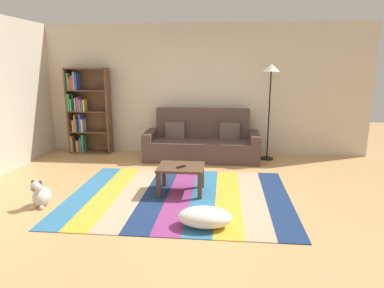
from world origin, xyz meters
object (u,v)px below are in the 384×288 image
(bookshelf, at_px, (84,112))
(dog, at_px, (41,195))
(pouf, at_px, (205,217))
(tv_remote, at_px, (181,167))
(couch, at_px, (202,142))
(coffee_table, at_px, (181,171))
(standing_lamp, at_px, (271,80))

(bookshelf, height_order, dog, bookshelf)
(pouf, relative_size, tv_remote, 4.26)
(pouf, xyz_separation_m, dog, (-2.24, 0.40, 0.03))
(couch, relative_size, coffee_table, 3.36)
(standing_lamp, bearing_deg, couch, -175.83)
(bookshelf, height_order, standing_lamp, standing_lamp)
(standing_lamp, relative_size, tv_remote, 12.55)
(standing_lamp, bearing_deg, pouf, -109.14)
(bookshelf, bearing_deg, tv_remote, -43.59)
(bookshelf, distance_m, tv_remote, 3.32)
(dog, bearing_deg, pouf, -10.02)
(coffee_table, distance_m, standing_lamp, 2.79)
(standing_lamp, xyz_separation_m, tv_remote, (-1.48, -2.08, -1.15))
(couch, distance_m, standing_lamp, 1.81)
(coffee_table, xyz_separation_m, standing_lamp, (1.49, 2.01, 1.23))
(dog, bearing_deg, bookshelf, 100.85)
(bookshelf, bearing_deg, coffee_table, -42.89)
(coffee_table, bearing_deg, tv_remote, -80.96)
(couch, bearing_deg, tv_remote, -94.77)
(coffee_table, height_order, tv_remote, tv_remote)
(tv_remote, bearing_deg, dog, -122.98)
(bookshelf, xyz_separation_m, tv_remote, (2.38, -2.27, -0.45))
(coffee_table, distance_m, dog, 1.95)
(couch, xyz_separation_m, bookshelf, (-2.55, 0.29, 0.54))
(bookshelf, height_order, tv_remote, bookshelf)
(couch, bearing_deg, dog, -127.45)
(bookshelf, distance_m, dog, 3.03)
(standing_lamp, bearing_deg, bookshelf, 177.18)
(coffee_table, distance_m, pouf, 1.18)
(bookshelf, xyz_separation_m, standing_lamp, (3.87, -0.19, 0.69))
(bookshelf, relative_size, dog, 4.54)
(couch, distance_m, dog, 3.28)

